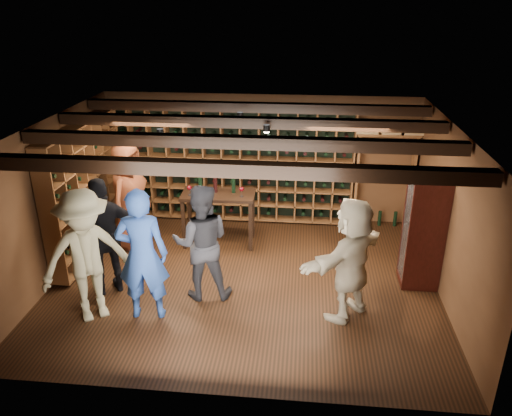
# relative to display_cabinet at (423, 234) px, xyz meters

# --- Properties ---
(ground) EXTENTS (6.00, 6.00, 0.00)m
(ground) POSITION_rel_display_cabinet_xyz_m (-2.71, -0.20, -0.86)
(ground) COLOR black
(ground) RESTS_ON ground
(room_shell) EXTENTS (6.00, 6.00, 6.00)m
(room_shell) POSITION_rel_display_cabinet_xyz_m (-2.71, -0.15, 1.56)
(room_shell) COLOR #55341D
(room_shell) RESTS_ON ground
(wine_rack_back) EXTENTS (4.65, 0.30, 2.20)m
(wine_rack_back) POSITION_rel_display_cabinet_xyz_m (-3.24, 2.13, 0.29)
(wine_rack_back) COLOR brown
(wine_rack_back) RESTS_ON ground
(wine_rack_left) EXTENTS (0.30, 2.65, 2.20)m
(wine_rack_left) POSITION_rel_display_cabinet_xyz_m (-5.54, 0.62, 0.29)
(wine_rack_left) COLOR brown
(wine_rack_left) RESTS_ON ground
(crate_shelf) EXTENTS (1.20, 0.32, 2.07)m
(crate_shelf) POSITION_rel_display_cabinet_xyz_m (-0.31, 2.12, 0.71)
(crate_shelf) COLOR brown
(crate_shelf) RESTS_ON ground
(display_cabinet) EXTENTS (0.55, 0.50, 1.75)m
(display_cabinet) POSITION_rel_display_cabinet_xyz_m (0.00, 0.00, 0.00)
(display_cabinet) COLOR black
(display_cabinet) RESTS_ON ground
(man_blue_shirt) EXTENTS (0.76, 0.55, 1.93)m
(man_blue_shirt) POSITION_rel_display_cabinet_xyz_m (-3.98, -1.26, 0.11)
(man_blue_shirt) COLOR navy
(man_blue_shirt) RESTS_ON ground
(man_grey_suit) EXTENTS (0.95, 0.79, 1.78)m
(man_grey_suit) POSITION_rel_display_cabinet_xyz_m (-3.28, -0.67, 0.03)
(man_grey_suit) COLOR black
(man_grey_suit) RESTS_ON ground
(guest_red_floral) EXTENTS (0.78, 1.04, 1.92)m
(guest_red_floral) POSITION_rel_display_cabinet_xyz_m (-4.87, 0.80, 0.10)
(guest_red_floral) COLOR maroon
(guest_red_floral) RESTS_ON ground
(guest_woman_black) EXTENTS (1.15, 0.95, 1.83)m
(guest_woman_black) POSITION_rel_display_cabinet_xyz_m (-4.72, -0.69, 0.06)
(guest_woman_black) COLOR black
(guest_woman_black) RESTS_ON ground
(guest_khaki) EXTENTS (1.42, 1.30, 1.92)m
(guest_khaki) POSITION_rel_display_cabinet_xyz_m (-4.71, -1.36, 0.10)
(guest_khaki) COLOR gray
(guest_khaki) RESTS_ON ground
(guest_beige) EXTENTS (1.47, 1.60, 1.78)m
(guest_beige) POSITION_rel_display_cabinet_xyz_m (-1.15, -0.96, 0.03)
(guest_beige) COLOR tan
(guest_beige) RESTS_ON ground
(tasting_table) EXTENTS (1.31, 0.69, 1.25)m
(tasting_table) POSITION_rel_display_cabinet_xyz_m (-3.34, 1.07, -0.01)
(tasting_table) COLOR black
(tasting_table) RESTS_ON ground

